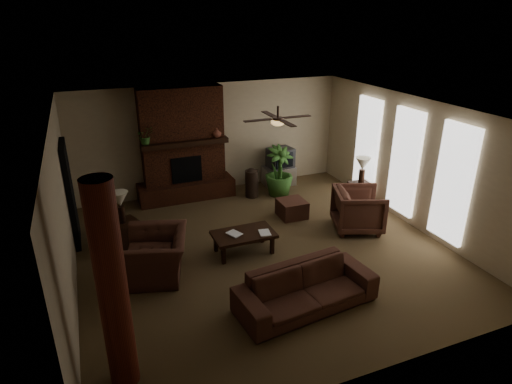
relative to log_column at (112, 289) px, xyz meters
name	(u,v)px	position (x,y,z in m)	size (l,w,h in m)	color
room_shell	(264,185)	(2.95, 2.40, 0.00)	(7.00, 7.00, 7.00)	brown
fireplace	(184,154)	(2.15, 5.62, -0.24)	(2.40, 0.70, 2.80)	#4F2515
windows	(405,162)	(6.40, 2.60, -0.05)	(0.08, 3.65, 2.35)	white
log_column	(112,289)	(0.00, 0.00, 0.00)	(0.36, 0.36, 2.80)	maroon
doorway	(70,194)	(-0.49, 4.20, -0.35)	(0.10, 1.00, 2.10)	black
ceiling_fan	(278,121)	(3.35, 2.70, 1.13)	(1.35, 1.35, 0.37)	black
sofa	(306,282)	(2.88, 0.49, -0.95)	(2.29, 0.67, 0.89)	#4E2D21
armchair_left	(156,248)	(0.83, 2.31, -0.86)	(1.23, 0.80, 1.08)	#4E2D21
armchair_right	(358,208)	(5.20, 2.47, -0.89)	(0.99, 0.93, 1.02)	#4E2D21
coffee_table	(244,236)	(2.55, 2.45, -1.03)	(1.20, 0.70, 0.43)	black
ottoman	(292,208)	(4.16, 3.57, -1.20)	(0.60, 0.60, 0.40)	#4E2D21
tv_stand	(279,176)	(4.73, 5.55, -1.15)	(0.85, 0.50, 0.50)	silver
tv	(281,158)	(4.77, 5.54, -0.64)	(0.71, 0.60, 0.52)	#343436
floor_vase	(252,181)	(3.73, 5.02, -0.97)	(0.34, 0.34, 0.77)	black
floor_plant	(279,181)	(4.42, 4.88, -1.04)	(0.72, 1.29, 0.72)	#356126
side_table_left	(126,234)	(0.44, 3.57, -1.12)	(0.50, 0.50, 0.55)	black
lamp_left	(120,202)	(0.39, 3.56, -0.40)	(0.41, 0.41, 0.65)	black
side_table_right	(360,194)	(6.02, 3.56, -1.12)	(0.50, 0.50, 0.55)	black
lamp_right	(363,166)	(6.03, 3.59, -0.40)	(0.44, 0.44, 0.65)	black
mantel_plant	(145,137)	(1.24, 5.43, 0.32)	(0.38, 0.42, 0.33)	#356126
mantel_vase	(217,133)	(2.96, 5.40, 0.27)	(0.22, 0.23, 0.22)	brown
book_a	(230,230)	(2.26, 2.42, -0.83)	(0.22, 0.03, 0.29)	#999999
book_b	(259,227)	(2.82, 2.30, -0.82)	(0.21, 0.02, 0.29)	#999999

